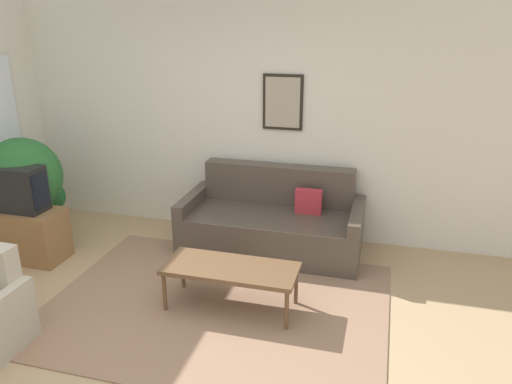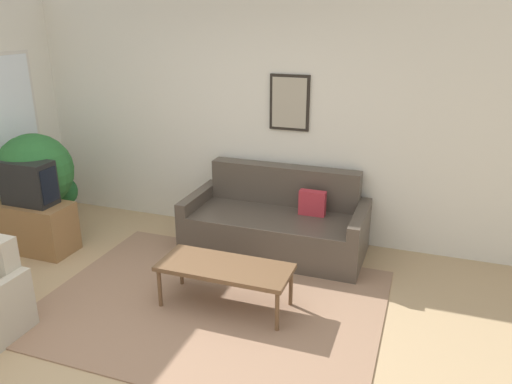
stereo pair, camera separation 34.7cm
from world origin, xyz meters
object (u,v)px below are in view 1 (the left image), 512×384
object	(u,v)px
coffee_table	(231,270)
potted_plant_tall	(22,178)
tv	(18,189)
couch	(273,223)

from	to	relation	value
coffee_table	potted_plant_tall	bearing A→B (deg)	166.08
coffee_table	potted_plant_tall	size ratio (longest dim) A/B	0.95
tv	potted_plant_tall	size ratio (longest dim) A/B	0.45
couch	potted_plant_tall	bearing A→B (deg)	-166.79
tv	coffee_table	bearing A→B (deg)	-8.29
couch	coffee_table	xyz separation A→B (m)	(-0.08, -1.25, 0.07)
couch	potted_plant_tall	world-z (taller)	potted_plant_tall
tv	couch	bearing A→B (deg)	20.20
coffee_table	potted_plant_tall	distance (m)	2.66
couch	tv	world-z (taller)	tv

